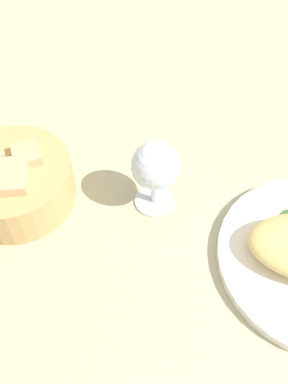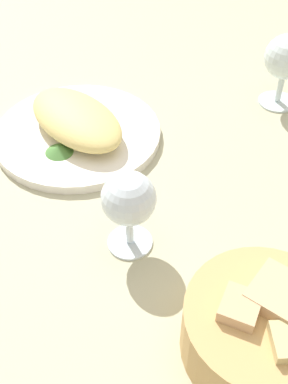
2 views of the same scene
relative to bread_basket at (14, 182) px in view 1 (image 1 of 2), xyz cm
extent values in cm
cube|color=#ACAB8A|center=(-21.94, -5.73, -4.47)|extent=(140.00, 140.00, 2.00)
cylinder|color=tan|center=(0.04, -0.07, -0.30)|extent=(16.29, 16.29, 6.34)
cube|color=tan|center=(-1.61, 1.29, 1.60)|extent=(7.46, 7.47, 5.56)
cube|color=tan|center=(-0.66, -2.76, 2.32)|extent=(5.24, 5.12, 3.95)
cylinder|color=silver|center=(-15.76, -11.39, -3.17)|extent=(5.62, 5.62, 0.60)
cylinder|color=silver|center=(-15.76, -11.39, -0.86)|extent=(1.00, 1.00, 4.01)
sphere|color=silver|center=(-15.76, -11.39, 4.37)|extent=(6.45, 6.45, 6.45)
camera|label=1|loc=(-36.62, 17.53, 45.91)|focal=39.84mm
camera|label=2|loc=(22.82, -15.57, 43.51)|focal=45.61mm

